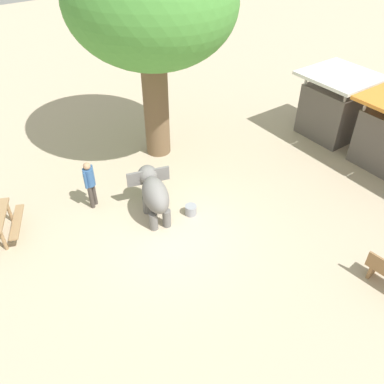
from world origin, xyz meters
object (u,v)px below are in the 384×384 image
Objects in this scene: elephant at (154,192)px; market_stall_white at (333,109)px; person_handler at (90,181)px; shade_tree_main at (150,3)px; feed_bucket at (191,210)px.

elephant is 8.22m from market_stall_white.
shade_tree_main reaches higher than person_handler.
person_handler is at bearing -65.08° from shade_tree_main.
person_handler is 9.66m from market_stall_white.
market_stall_white is at bearing 65.09° from shade_tree_main.
person_handler is 4.50× the size of feed_bucket.
feed_bucket is (0.62, 0.91, -0.71)m from elephant.
elephant is 0.27× the size of shade_tree_main.
market_stall_white is 7.41m from feed_bucket.
person_handler is 0.22× the size of shade_tree_main.
shade_tree_main reaches higher than market_stall_white.
market_stall_white is at bearing 44.42° from person_handler.
shade_tree_main is 20.30× the size of feed_bucket.
elephant is 1.31m from feed_bucket.
shade_tree_main is (-3.05, 1.99, 4.36)m from elephant.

